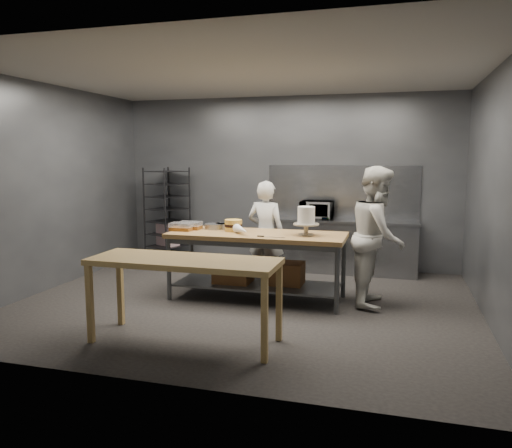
{
  "coord_description": "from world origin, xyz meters",
  "views": [
    {
      "loc": [
        1.93,
        -6.22,
        1.97
      ],
      "look_at": [
        0.1,
        0.19,
        1.05
      ],
      "focal_mm": 35.0,
      "sensor_mm": 36.0,
      "label": 1
    }
  ],
  "objects_px": {
    "chef_behind": "(266,234)",
    "frosted_cake_stand": "(306,218)",
    "speed_rack": "(167,216)",
    "work_table": "(256,258)",
    "layer_cake": "(233,225)",
    "near_counter": "(184,267)",
    "microwave": "(317,210)",
    "chef_right": "(378,236)"
  },
  "relations": [
    {
      "from": "chef_right",
      "to": "microwave",
      "type": "height_order",
      "value": "chef_right"
    },
    {
      "from": "chef_right",
      "to": "work_table",
      "type": "bearing_deg",
      "value": 98.57
    },
    {
      "from": "microwave",
      "to": "frosted_cake_stand",
      "type": "distance_m",
      "value": 1.97
    },
    {
      "from": "work_table",
      "to": "near_counter",
      "type": "bearing_deg",
      "value": -99.08
    },
    {
      "from": "near_counter",
      "to": "microwave",
      "type": "relative_size",
      "value": 3.69
    },
    {
      "from": "near_counter",
      "to": "work_table",
      "type": "bearing_deg",
      "value": 80.92
    },
    {
      "from": "microwave",
      "to": "chef_behind",
      "type": "bearing_deg",
      "value": -114.78
    },
    {
      "from": "chef_behind",
      "to": "layer_cake",
      "type": "relative_size",
      "value": 6.64
    },
    {
      "from": "chef_behind",
      "to": "microwave",
      "type": "distance_m",
      "value": 1.38
    },
    {
      "from": "microwave",
      "to": "frosted_cake_stand",
      "type": "relative_size",
      "value": 1.42
    },
    {
      "from": "near_counter",
      "to": "chef_behind",
      "type": "xyz_separation_m",
      "value": [
        0.23,
        2.47,
        -0.01
      ]
    },
    {
      "from": "work_table",
      "to": "chef_behind",
      "type": "bearing_deg",
      "value": 94.13
    },
    {
      "from": "chef_behind",
      "to": "work_table",
      "type": "bearing_deg",
      "value": 102.9
    },
    {
      "from": "speed_rack",
      "to": "near_counter",
      "type": "bearing_deg",
      "value": -61.69
    },
    {
      "from": "work_table",
      "to": "speed_rack",
      "type": "height_order",
      "value": "speed_rack"
    },
    {
      "from": "microwave",
      "to": "frosted_cake_stand",
      "type": "height_order",
      "value": "frosted_cake_stand"
    },
    {
      "from": "near_counter",
      "to": "chef_behind",
      "type": "distance_m",
      "value": 2.48
    },
    {
      "from": "chef_behind",
      "to": "microwave",
      "type": "height_order",
      "value": "chef_behind"
    },
    {
      "from": "microwave",
      "to": "frosted_cake_stand",
      "type": "bearing_deg",
      "value": -85.01
    },
    {
      "from": "chef_behind",
      "to": "layer_cake",
      "type": "height_order",
      "value": "chef_behind"
    },
    {
      "from": "work_table",
      "to": "speed_rack",
      "type": "bearing_deg",
      "value": 140.38
    },
    {
      "from": "chef_behind",
      "to": "chef_right",
      "type": "bearing_deg",
      "value": 171.6
    },
    {
      "from": "frosted_cake_stand",
      "to": "chef_behind",
      "type": "bearing_deg",
      "value": 135.45
    },
    {
      "from": "work_table",
      "to": "near_counter",
      "type": "xyz_separation_m",
      "value": [
        -0.28,
        -1.77,
        0.24
      ]
    },
    {
      "from": "microwave",
      "to": "layer_cake",
      "type": "height_order",
      "value": "microwave"
    },
    {
      "from": "layer_cake",
      "to": "work_table",
      "type": "bearing_deg",
      "value": -11.03
    },
    {
      "from": "chef_behind",
      "to": "layer_cake",
      "type": "xyz_separation_m",
      "value": [
        -0.3,
        -0.63,
        0.2
      ]
    },
    {
      "from": "chef_right",
      "to": "layer_cake",
      "type": "bearing_deg",
      "value": 95.37
    },
    {
      "from": "near_counter",
      "to": "chef_behind",
      "type": "bearing_deg",
      "value": 84.61
    },
    {
      "from": "speed_rack",
      "to": "chef_right",
      "type": "height_order",
      "value": "chef_right"
    },
    {
      "from": "near_counter",
      "to": "layer_cake",
      "type": "xyz_separation_m",
      "value": [
        -0.07,
        1.84,
        0.19
      ]
    },
    {
      "from": "work_table",
      "to": "microwave",
      "type": "relative_size",
      "value": 4.43
    },
    {
      "from": "work_table",
      "to": "frosted_cake_stand",
      "type": "distance_m",
      "value": 0.9
    },
    {
      "from": "speed_rack",
      "to": "work_table",
      "type": "bearing_deg",
      "value": -39.62
    },
    {
      "from": "work_table",
      "to": "frosted_cake_stand",
      "type": "bearing_deg",
      "value": -2.64
    },
    {
      "from": "speed_rack",
      "to": "microwave",
      "type": "relative_size",
      "value": 3.23
    },
    {
      "from": "chef_right",
      "to": "layer_cake",
      "type": "distance_m",
      "value": 1.96
    },
    {
      "from": "speed_rack",
      "to": "chef_behind",
      "type": "distance_m",
      "value": 2.47
    },
    {
      "from": "near_counter",
      "to": "layer_cake",
      "type": "distance_m",
      "value": 1.85
    },
    {
      "from": "chef_behind",
      "to": "frosted_cake_stand",
      "type": "bearing_deg",
      "value": 144.22
    },
    {
      "from": "microwave",
      "to": "layer_cake",
      "type": "xyz_separation_m",
      "value": [
        -0.87,
        -1.86,
        -0.05
      ]
    },
    {
      "from": "chef_right",
      "to": "frosted_cake_stand",
      "type": "relative_size",
      "value": 4.8
    }
  ]
}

